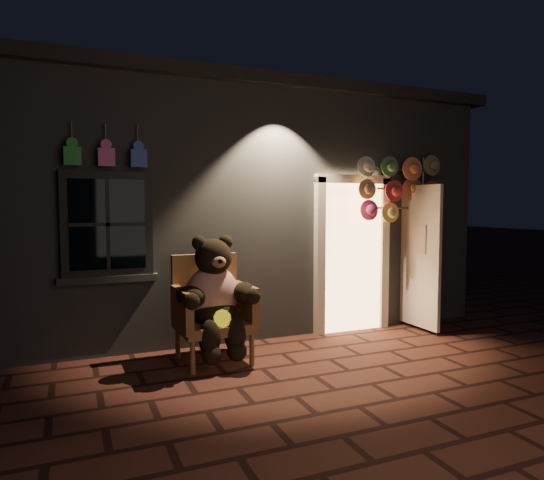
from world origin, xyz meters
TOP-DOWN VIEW (x-y plane):
  - ground at (0.00, 0.00)m, footprint 60.00×60.00m
  - shop_building at (0.00, 3.99)m, footprint 7.30×5.95m
  - wicker_armchair at (-0.83, 0.96)m, footprint 0.85×0.77m
  - teddy_bear at (-0.83, 0.80)m, footprint 0.97×0.77m
  - hat_rack at (2.00, 1.28)m, footprint 1.44×0.22m

SIDE VIEW (x-z plane):
  - ground at x=0.00m, z-range 0.00..0.00m
  - wicker_armchair at x=-0.83m, z-range 0.00..1.19m
  - teddy_bear at x=-0.83m, z-range 0.09..1.43m
  - shop_building at x=0.00m, z-range -0.02..3.49m
  - hat_rack at x=2.00m, z-range 0.79..3.27m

